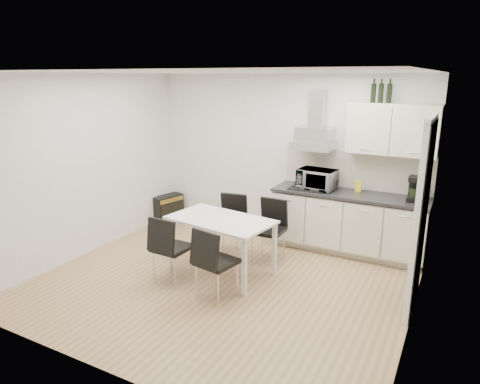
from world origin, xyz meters
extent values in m
plane|color=tan|center=(0.00, 0.00, 0.00)|extent=(4.50, 4.50, 0.00)
cube|color=white|center=(0.00, 2.00, 1.30)|extent=(4.50, 0.10, 2.60)
cube|color=white|center=(0.00, -2.00, 1.30)|extent=(4.50, 0.10, 2.60)
cube|color=white|center=(-2.25, 0.00, 1.30)|extent=(0.10, 4.00, 2.60)
cube|color=white|center=(2.25, 0.00, 1.30)|extent=(0.10, 4.00, 2.60)
plane|color=white|center=(0.00, 0.00, 2.60)|extent=(4.50, 4.50, 0.00)
cube|color=white|center=(2.21, 0.55, 1.05)|extent=(0.08, 1.04, 2.10)
cube|color=beige|center=(1.15, 1.74, 0.05)|extent=(2.16, 0.52, 0.10)
cube|color=beige|center=(1.15, 1.70, 0.48)|extent=(2.20, 0.60, 0.76)
cube|color=#27272A|center=(1.15, 1.69, 0.90)|extent=(2.22, 0.64, 0.04)
cube|color=beige|center=(1.15, 1.99, 1.21)|extent=(2.20, 0.02, 0.58)
cube|color=beige|center=(1.65, 1.82, 1.85)|extent=(1.20, 0.35, 0.70)
cube|color=silver|center=(0.55, 1.78, 1.65)|extent=(0.60, 0.46, 0.30)
cube|color=silver|center=(0.55, 1.89, 2.10)|extent=(0.22, 0.20, 0.55)
imported|color=silver|center=(0.66, 1.68, 1.10)|extent=(0.57, 0.36, 0.37)
cube|color=yellow|center=(1.25, 1.80, 1.01)|extent=(0.08, 0.04, 0.18)
cylinder|color=brown|center=(2.08, 1.65, 0.98)|extent=(0.04, 0.04, 0.11)
cylinder|color=#4C6626|center=(2.14, 1.65, 0.98)|extent=(0.04, 0.04, 0.11)
cylinder|color=black|center=(1.35, 1.82, 2.36)|extent=(0.07, 0.07, 0.32)
cylinder|color=black|center=(1.45, 1.82, 2.36)|extent=(0.07, 0.07, 0.32)
cylinder|color=black|center=(1.56, 1.82, 2.36)|extent=(0.07, 0.07, 0.32)
cube|color=white|center=(-0.17, 0.24, 0.73)|extent=(1.45, 0.96, 0.03)
cube|color=white|center=(-0.84, 0.00, 0.36)|extent=(0.06, 0.06, 0.72)
cube|color=white|center=(0.41, -0.18, 0.36)|extent=(0.06, 0.06, 0.72)
cube|color=white|center=(-0.74, 0.67, 0.36)|extent=(0.06, 0.06, 0.72)
cube|color=white|center=(0.50, 0.49, 0.36)|extent=(0.06, 0.06, 0.72)
cube|color=black|center=(-2.11, 1.65, 0.23)|extent=(0.37, 0.60, 0.46)
cube|color=gold|center=(-1.99, 1.65, 0.40)|extent=(0.14, 0.49, 0.07)
cube|color=black|center=(-1.27, 1.90, 0.13)|extent=(0.16, 0.14, 0.27)
camera|label=1|loc=(2.54, -4.33, 2.55)|focal=32.00mm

